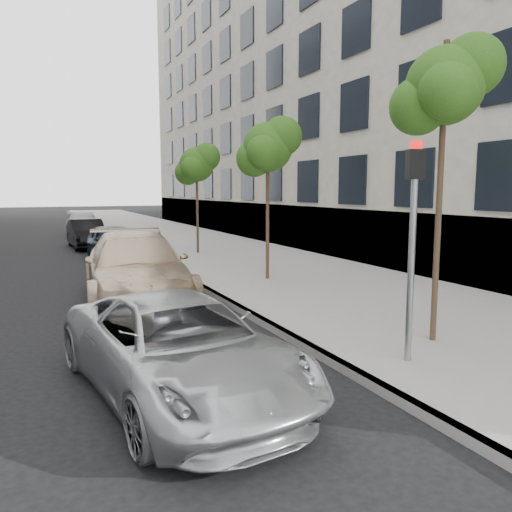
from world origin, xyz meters
TOP-DOWN VIEW (x-y plane):
  - ground at (0.00, 0.00)m, footprint 160.00×160.00m
  - sidewalk at (4.30, 24.00)m, footprint 6.40×72.00m
  - curb at (1.18, 24.00)m, footprint 0.15×72.00m
  - tree_near at (3.23, 1.50)m, footprint 1.62×1.42m
  - tree_mid at (3.23, 8.00)m, footprint 1.72×1.52m
  - tree_far at (3.23, 14.50)m, footprint 1.71×1.51m
  - signal_pole at (2.10, 0.86)m, footprint 0.29×0.25m
  - minivan at (-1.27, 1.36)m, footprint 2.70×4.84m
  - suv at (-0.71, 7.09)m, footprint 2.79×5.83m
  - sedan_blue at (-0.10, 14.29)m, footprint 1.85×4.20m
  - sedan_black at (-0.59, 19.36)m, footprint 1.55×4.05m
  - sedan_rear at (-0.10, 26.04)m, footprint 1.99×4.63m

SIDE VIEW (x-z plane):
  - ground at x=0.00m, z-range 0.00..0.00m
  - sidewalk at x=4.30m, z-range 0.00..0.14m
  - curb at x=1.18m, z-range 0.00..0.14m
  - minivan at x=-1.27m, z-range 0.00..1.28m
  - sedan_black at x=-0.59m, z-range 0.00..1.32m
  - sedan_rear at x=-0.10m, z-range 0.00..1.33m
  - sedan_blue at x=-0.10m, z-range 0.00..1.41m
  - suv at x=-0.71m, z-range 0.00..1.64m
  - signal_pole at x=2.10m, z-range 0.54..3.76m
  - tree_far at x=3.23m, z-range 1.48..5.85m
  - tree_mid at x=3.23m, z-range 1.57..6.12m
  - tree_near at x=3.23m, z-range 1.82..6.80m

